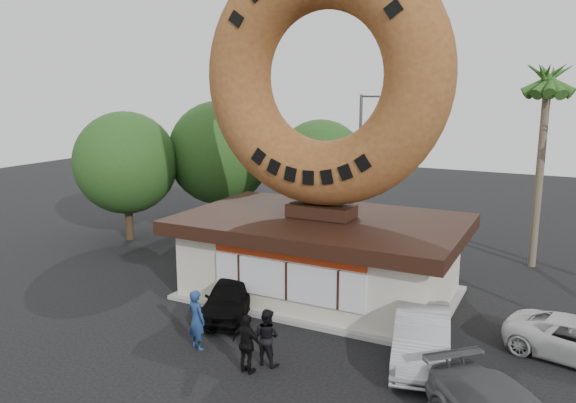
{
  "coord_description": "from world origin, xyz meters",
  "views": [
    {
      "loc": [
        8.73,
        -14.16,
        8.42
      ],
      "look_at": [
        -0.49,
        4.0,
        4.24
      ],
      "focal_mm": 35.0,
      "sensor_mm": 36.0,
      "label": 1
    }
  ],
  "objects_px": {
    "giant_donut": "(323,77)",
    "person_center": "(267,337)",
    "street_lamp": "(362,157)",
    "car_silver": "(422,336)",
    "donut_shop": "(321,253)",
    "car_black": "(230,297)",
    "person_right": "(247,344)",
    "person_left": "(197,320)"
  },
  "relations": [
    {
      "from": "person_center",
      "to": "person_left",
      "type": "bearing_deg",
      "value": 6.92
    },
    {
      "from": "donut_shop",
      "to": "person_left",
      "type": "xyz_separation_m",
      "value": [
        -1.64,
        -6.28,
        -0.76
      ]
    },
    {
      "from": "street_lamp",
      "to": "person_left",
      "type": "xyz_separation_m",
      "value": [
        0.21,
        -16.29,
        -3.48
      ]
    },
    {
      "from": "street_lamp",
      "to": "car_silver",
      "type": "distance_m",
      "value": 15.85
    },
    {
      "from": "person_left",
      "to": "car_black",
      "type": "relative_size",
      "value": 0.5
    },
    {
      "from": "street_lamp",
      "to": "giant_donut",
      "type": "bearing_deg",
      "value": -79.49
    },
    {
      "from": "giant_donut",
      "to": "car_black",
      "type": "distance_m",
      "value": 9.09
    },
    {
      "from": "person_left",
      "to": "car_black",
      "type": "bearing_deg",
      "value": -59.35
    },
    {
      "from": "person_center",
      "to": "street_lamp",
      "type": "bearing_deg",
      "value": -75.91
    },
    {
      "from": "car_black",
      "to": "person_right",
      "type": "bearing_deg",
      "value": -68.83
    },
    {
      "from": "giant_donut",
      "to": "car_silver",
      "type": "distance_m",
      "value": 10.21
    },
    {
      "from": "giant_donut",
      "to": "car_silver",
      "type": "relative_size",
      "value": 2.1
    },
    {
      "from": "person_left",
      "to": "car_black",
      "type": "xyz_separation_m",
      "value": [
        -0.55,
        2.82,
        -0.32
      ]
    },
    {
      "from": "person_left",
      "to": "car_silver",
      "type": "distance_m",
      "value": 7.19
    },
    {
      "from": "street_lamp",
      "to": "donut_shop",
      "type": "bearing_deg",
      "value": -79.5
    },
    {
      "from": "person_center",
      "to": "person_right",
      "type": "relative_size",
      "value": 0.97
    },
    {
      "from": "donut_shop",
      "to": "person_center",
      "type": "bearing_deg",
      "value": -81.71
    },
    {
      "from": "car_black",
      "to": "donut_shop",
      "type": "bearing_deg",
      "value": 39.29
    },
    {
      "from": "car_black",
      "to": "car_silver",
      "type": "height_order",
      "value": "car_silver"
    },
    {
      "from": "donut_shop",
      "to": "person_left",
      "type": "relative_size",
      "value": 5.57
    },
    {
      "from": "donut_shop",
      "to": "street_lamp",
      "type": "relative_size",
      "value": 1.4
    },
    {
      "from": "donut_shop",
      "to": "person_left",
      "type": "height_order",
      "value": "donut_shop"
    },
    {
      "from": "person_center",
      "to": "giant_donut",
      "type": "bearing_deg",
      "value": -77.3
    },
    {
      "from": "donut_shop",
      "to": "car_black",
      "type": "relative_size",
      "value": 2.77
    },
    {
      "from": "street_lamp",
      "to": "car_black",
      "type": "bearing_deg",
      "value": -91.44
    },
    {
      "from": "donut_shop",
      "to": "street_lamp",
      "type": "distance_m",
      "value": 10.54
    },
    {
      "from": "donut_shop",
      "to": "street_lamp",
      "type": "height_order",
      "value": "street_lamp"
    },
    {
      "from": "car_silver",
      "to": "car_black",
      "type": "bearing_deg",
      "value": 165.06
    },
    {
      "from": "donut_shop",
      "to": "street_lamp",
      "type": "xyz_separation_m",
      "value": [
        -1.86,
        10.02,
        2.72
      ]
    },
    {
      "from": "giant_donut",
      "to": "person_center",
      "type": "height_order",
      "value": "giant_donut"
    },
    {
      "from": "street_lamp",
      "to": "car_black",
      "type": "relative_size",
      "value": 1.98
    },
    {
      "from": "donut_shop",
      "to": "person_right",
      "type": "relative_size",
      "value": 6.09
    },
    {
      "from": "person_center",
      "to": "person_right",
      "type": "bearing_deg",
      "value": 75.9
    },
    {
      "from": "donut_shop",
      "to": "person_right",
      "type": "xyz_separation_m",
      "value": [
        0.65,
        -6.91,
        -0.85
      ]
    },
    {
      "from": "donut_shop",
      "to": "car_silver",
      "type": "bearing_deg",
      "value": -36.38
    },
    {
      "from": "street_lamp",
      "to": "car_silver",
      "type": "bearing_deg",
      "value": -63.24
    },
    {
      "from": "person_center",
      "to": "car_black",
      "type": "xyz_separation_m",
      "value": [
        -3.09,
        2.71,
        -0.21
      ]
    },
    {
      "from": "giant_donut",
      "to": "car_silver",
      "type": "xyz_separation_m",
      "value": [
        5.08,
        -3.76,
        -8.01
      ]
    },
    {
      "from": "giant_donut",
      "to": "car_black",
      "type": "xyz_separation_m",
      "value": [
        -2.19,
        -3.47,
        -8.11
      ]
    },
    {
      "from": "car_black",
      "to": "car_silver",
      "type": "xyz_separation_m",
      "value": [
        7.28,
        -0.29,
        0.1
      ]
    },
    {
      "from": "person_center",
      "to": "car_silver",
      "type": "xyz_separation_m",
      "value": [
        4.19,
        2.42,
        -0.11
      ]
    },
    {
      "from": "donut_shop",
      "to": "car_black",
      "type": "xyz_separation_m",
      "value": [
        -2.19,
        -3.46,
        -1.08
      ]
    }
  ]
}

